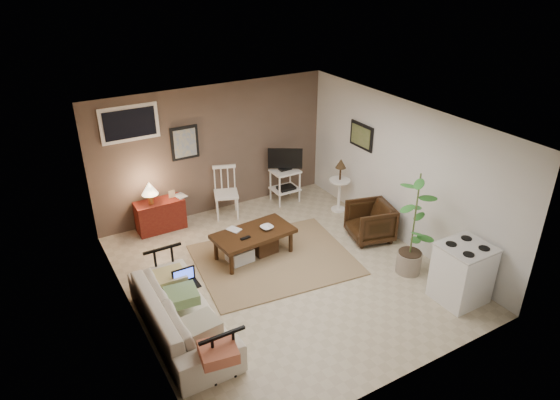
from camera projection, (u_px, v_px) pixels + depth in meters
floor at (283, 273)px, 7.71m from camera, size 5.00×5.00×0.00m
art_back at (185, 143)px, 8.72m from camera, size 0.50×0.03×0.60m
art_right at (361, 136)px, 8.84m from camera, size 0.03×0.60×0.45m
window at (129, 123)px, 8.09m from camera, size 0.96×0.03×0.60m
rug at (274, 260)px, 8.03m from camera, size 2.62×2.19×0.02m
coffee_table at (253, 242)px, 8.01m from camera, size 1.33×0.77×0.49m
sofa at (181, 307)px, 6.34m from camera, size 0.61×2.10×0.82m
sofa_pillows at (191, 311)px, 6.13m from camera, size 0.40×1.99×0.14m
sofa_end_rails at (191, 308)px, 6.42m from camera, size 0.56×2.10×0.71m
laptop at (185, 280)px, 6.66m from camera, size 0.32×0.23×0.22m
red_console at (159, 213)px, 8.77m from camera, size 0.84×0.37×0.97m
spindle_chair at (226, 194)px, 9.19m from camera, size 0.55×0.55×0.95m
tv_stand at (285, 174)px, 9.66m from camera, size 0.58×0.42×1.10m
side_table at (340, 179)px, 9.28m from camera, size 0.39×0.39×1.06m
armchair at (370, 220)px, 8.49m from camera, size 0.80×0.83×0.71m
potted_plant at (414, 221)px, 7.35m from camera, size 0.42×0.42×1.68m
stove at (462, 273)px, 6.96m from camera, size 0.68×0.63×0.88m
bowl at (267, 224)px, 7.97m from camera, size 0.20×0.08×0.20m
book_table at (230, 226)px, 7.87m from camera, size 0.15×0.08×0.22m
book_console at (176, 192)px, 8.73m from camera, size 0.17×0.06×0.23m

